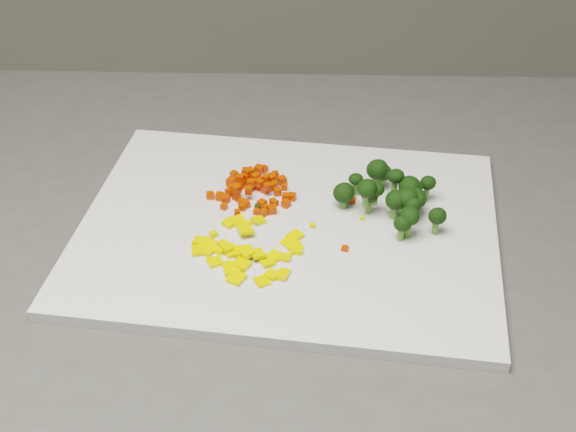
{
  "coord_description": "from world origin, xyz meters",
  "views": [
    {
      "loc": [
        0.09,
        -0.56,
        1.38
      ],
      "look_at": [
        0.14,
        0.06,
        0.92
      ],
      "focal_mm": 50.0,
      "sensor_mm": 36.0,
      "label": 1
    }
  ],
  "objects": [
    {
      "name": "carrot_cube_2",
      "position": [
        0.12,
        0.08,
        0.91
      ],
      "size": [
        0.01,
        0.01,
        0.01
      ],
      "primitive_type": "cube",
      "rotation": [
        0.0,
        0.0,
        0.79
      ],
      "color": "red",
      "rests_on": "carrot_pile"
    },
    {
      "name": "carrot_cube_30",
      "position": [
        0.09,
        0.13,
        0.92
      ],
      "size": [
        0.01,
        0.01,
        0.01
      ],
      "primitive_type": "cube",
      "rotation": [
        0.0,
        0.0,
        1.3
      ],
      "color": "red",
      "rests_on": "carrot_pile"
    },
    {
      "name": "pepper_chunk_20",
      "position": [
        0.07,
        0.03,
        0.91
      ],
      "size": [
        0.01,
        0.02,
        0.01
      ],
      "primitive_type": "cube",
      "rotation": [
        -0.13,
        -0.02,
        1.17
      ],
      "color": "yellow",
      "rests_on": "pepper_pile"
    },
    {
      "name": "carrot_cube_7",
      "position": [
        0.09,
        0.09,
        0.91
      ],
      "size": [
        0.01,
        0.01,
        0.01
      ],
      "primitive_type": "cube",
      "rotation": [
        0.0,
        0.0,
        1.31
      ],
      "color": "red",
      "rests_on": "carrot_pile"
    },
    {
      "name": "carrot_cube_31",
      "position": [
        0.12,
        0.16,
        0.91
      ],
      "size": [
        0.01,
        0.01,
        0.01
      ],
      "primitive_type": "cube",
      "rotation": [
        0.0,
        0.0,
        2.33
      ],
      "color": "red",
      "rests_on": "carrot_pile"
    },
    {
      "name": "stray_bit_6",
      "position": [
        0.11,
        0.09,
        0.91
      ],
      "size": [
        0.01,
        0.01,
        0.0
      ],
      "primitive_type": "cube",
      "rotation": [
        0.0,
        0.0,
        1.26
      ],
      "color": "black",
      "rests_on": "cutting_board"
    },
    {
      "name": "carrot_cube_34",
      "position": [
        0.11,
        0.13,
        0.92
      ],
      "size": [
        0.01,
        0.01,
        0.01
      ],
      "primitive_type": "cube",
      "rotation": [
        0.0,
        0.0,
        0.77
      ],
      "color": "red",
      "rests_on": "carrot_pile"
    },
    {
      "name": "stray_bit_7",
      "position": [
        0.1,
        0.1,
        0.91
      ],
      "size": [
        0.01,
        0.01,
        0.0
      ],
      "primitive_type": "cube",
      "rotation": [
        0.0,
        0.0,
        0.49
      ],
      "color": "red",
      "rests_on": "cutting_board"
    },
    {
      "name": "broccoli_floret_18",
      "position": [
        0.28,
        0.09,
        0.92
      ],
      "size": [
        0.02,
        0.02,
        0.03
      ],
      "primitive_type": null,
      "color": "black",
      "rests_on": "broccoli_pile"
    },
    {
      "name": "carrot_cube_16",
      "position": [
        0.11,
        0.13,
        0.92
      ],
      "size": [
        0.01,
        0.01,
        0.01
      ],
      "primitive_type": "cube",
      "rotation": [
        0.0,
        0.0,
        0.8
      ],
      "color": "red",
      "rests_on": "carrot_pile"
    },
    {
      "name": "carrot_pile",
      "position": [
        0.11,
        0.12,
        0.92
      ],
      "size": [
        0.09,
        0.09,
        0.03
      ],
      "primitive_type": null,
      "color": "red",
      "rests_on": "cutting_board"
    },
    {
      "name": "carrot_cube_13",
      "position": [
        0.11,
        0.16,
        0.92
      ],
      "size": [
        0.01,
        0.01,
        0.01
      ],
      "primitive_type": "cube",
      "rotation": [
        0.0,
        0.0,
        2.54
      ],
      "color": "red",
      "rests_on": "carrot_pile"
    },
    {
      "name": "carrot_cube_28",
      "position": [
        0.1,
        0.1,
        0.91
      ],
      "size": [
        0.01,
        0.01,
        0.01
      ],
      "primitive_type": "cube",
      "rotation": [
        0.0,
        0.0,
        1.92
      ],
      "color": "red",
      "rests_on": "carrot_pile"
    },
    {
      "name": "carrot_cube_35",
      "position": [
        0.07,
        0.11,
        0.91
      ],
      "size": [
        0.01,
        0.01,
        0.01
      ],
      "primitive_type": "cube",
      "rotation": [
        0.0,
        0.0,
        2.84
      ],
      "color": "red",
      "rests_on": "carrot_pile"
    },
    {
      "name": "pepper_chunk_28",
      "position": [
        0.08,
        -0.0,
        0.91
      ],
      "size": [
        0.02,
        0.02,
        0.01
      ],
      "primitive_type": "cube",
      "rotation": [
        0.14,
        -0.06,
        1.74
      ],
      "color": "yellow",
      "rests_on": "pepper_pile"
    },
    {
      "name": "carrot_cube_12",
      "position": [
        0.08,
        0.11,
        0.91
      ],
      "size": [
        0.01,
        0.01,
        0.01
      ],
      "primitive_type": "cube",
      "rotation": [
        0.0,
        0.0,
        0.82
      ],
      "color": "red",
      "rests_on": "carrot_pile"
    },
    {
      "name": "pepper_chunk_14",
      "position": [
        0.13,
        0.01,
        0.91
      ],
      "size": [
        0.02,
        0.01,
        0.01
      ],
      "primitive_type": "cube",
      "rotation": [
        0.08,
        0.08,
        2.88
      ],
      "color": "yellow",
      "rests_on": "pepper_pile"
    },
    {
      "name": "carrot_cube_36",
      "position": [
        0.09,
        0.11,
        0.92
      ],
      "size": [
        0.01,
        0.01,
        0.01
      ],
      "primitive_type": "cube",
      "rotation": [
        0.0,
        0.0,
        2.25
      ],
      "color": "red",
      "rests_on": "carrot_pile"
    },
    {
      "name": "carrot_cube_6",
      "position": [
        0.12,
        0.13,
        0.92
      ],
      "size": [
        0.01,
        0.01,
        0.01
      ],
      "primitive_type": "cube",
      "rotation": [
        0.0,
        0.0,
        2.6
      ],
      "color": "red",
      "rests_on": "carrot_pile"
    },
    {
      "name": "pepper_chunk_0",
      "position": [
        0.11,
        0.07,
        0.91
      ],
      "size": [
        0.02,
        0.02,
        0.01
      ],
      "primitive_type": "cube",
      "rotation": [
        0.15,
        0.13,
        1.96
      ],
      "color": "yellow",
      "rests_on": "pepper_pile"
    },
    {
      "name": "broccoli_floret_5",
      "position": [
        0.24,
        0.03,
        0.92
      ],
      "size": [
        0.02,
        0.02,
        0.03
      ],
      "primitive_type": null,
      "color": "black",
      "rests_on": "broccoli_pile"
    },
    {
      "name": "pepper_chunk_10",
      "position": [
        0.09,
        0.02,
        0.92
      ],
      "size": [
        0.02,
        0.02,
        0.01
      ],
      "primitive_type": "cube",
      "rotation": [
        -0.13,
        -0.02,
        1.37
      ],
      "color": "yellow",
      "rests_on": "pepper_pile"
    },
    {
      "name": "stray_bit_8",
      "position": [
        0.16,
        0.06,
        0.91
      ],
      "size": [
        0.01,
        0.01,
        0.0
      ],
      "primitive_type": "cube",
      "rotation": [
        0.0,
        0.0,
        1.55
      ],
      "color": "yellow",
      "rests_on": "cutting_board"
    },
    {
      "name": "pepper_chunk_16",
      "position": [
        0.06,
        0.04,
        0.91
      ],
      "size": [
        0.02,
        0.01,
        0.01
      ],
      "primitive_type": "cube",
      "rotation": [
        -0.14,
        -0.13,
        3.03
      ],
      "color": "yellow",
      "rests_on": "pepper_pile"
    },
    {
      "name": "pepper_chunk_5",
      "position": [
        0.09,
        0.0,
        0.91
      ],
      "size": [
        0.02,
        0.02,
        0.0
      ],
      "primitive_type": "cube",
      "rotation": [
        0.02,
        0.01,
        2.49
      ],
      "color": "yellow",
      "rests_on": "pepper_pile"
    },
    {
      "name": "pepper_chunk_12",
      "position": [
        0.12,
        0.01,
        0.91
      ],
      "size": [
        0.02,
        0.02,
        0.01
      ],
      "primitive_type": "cube",
      "rotation": [
        0.08,
        -0.12,
        0.84
      ],
      "color": "yellow",
      "rests_on": "pepper_pile"
    },
    {
      "name": "pepper_chunk_18",
      "position": [
        0.12,
        0.01,
        0.91
      ],
      "size": [
        0.02,
        0.02,
        0.01
      ],
      "primitive_type": "cube",
      "rotation": [
        -0.1,
        0.07,
        2.15
      ],
      "color": "yellow",
      "rests_on": "pepper_pile"
    },
    {
      "name": "pepper_chunk_15",
      "position": [
        0.11,
        0.01,
        0.92
      ],
      "size": [
        0.02,
        0.02,
        0.01
      ],
      "primitive_type": "cube",
      "rotation": [
        0.08,
        0.13,
        1.89
      ],
      "color": "yellow",
      "rests_on": "pepper_pile"
    },
    {
      "name": "carrot_cube_10",
      "position": [
        0.1,
        0.12,
        0.92
      ],
      "size": [
        0.01,
        0.01,
        0.01
      ],
      "primitive_type": "cube",
      "rotation": [
        0.0,
        0.0,
        1.49
      ],
      "color": "red",
      "rests_on": "carrot_pile"
    },
    {
      "name": "pepper_chunk_11",
      "position": [
        0.08,
        0.02,
        0.91
      ],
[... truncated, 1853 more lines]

